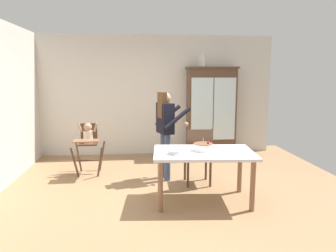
% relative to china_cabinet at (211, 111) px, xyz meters
% --- Properties ---
extents(ground_plane, '(6.24, 6.24, 0.00)m').
position_rel_china_cabinet_xyz_m(ground_plane, '(-1.22, -2.37, -1.00)').
color(ground_plane, '#93704C').
extents(wall_back, '(5.32, 0.06, 2.70)m').
position_rel_china_cabinet_xyz_m(wall_back, '(-1.22, 0.26, 0.35)').
color(wall_back, beige).
rests_on(wall_back, ground_plane).
extents(china_cabinet, '(1.13, 0.48, 1.99)m').
position_rel_china_cabinet_xyz_m(china_cabinet, '(0.00, 0.00, 0.00)').
color(china_cabinet, '#4C3323').
rests_on(china_cabinet, ground_plane).
extents(ceramic_vase, '(0.13, 0.13, 0.27)m').
position_rel_china_cabinet_xyz_m(ceramic_vase, '(-0.24, 0.00, 1.11)').
color(ceramic_vase, '#B2B7B2').
rests_on(ceramic_vase, china_cabinet).
extents(high_chair_with_toddler, '(0.58, 0.69, 0.95)m').
position_rel_china_cabinet_xyz_m(high_chair_with_toddler, '(-2.57, -1.19, -0.35)').
color(high_chair_with_toddler, '#4C3323').
rests_on(high_chair_with_toddler, ground_plane).
extents(adult_person, '(0.61, 0.60, 1.53)m').
position_rel_china_cabinet_xyz_m(adult_person, '(-1.19, -1.63, -0.03)').
color(adult_person, '#3D4C6B').
rests_on(adult_person, ground_plane).
extents(dining_table, '(1.48, 1.00, 0.74)m').
position_rel_china_cabinet_xyz_m(dining_table, '(-0.74, -2.68, -0.36)').
color(dining_table, silver).
rests_on(dining_table, ground_plane).
extents(birthday_cake, '(0.28, 0.28, 0.19)m').
position_rel_china_cabinet_xyz_m(birthday_cake, '(-0.74, -2.63, -0.21)').
color(birthday_cake, white).
rests_on(birthday_cake, dining_table).
extents(serving_bowl, '(0.18, 0.18, 0.05)m').
position_rel_china_cabinet_xyz_m(serving_bowl, '(-1.18, -2.80, -0.23)').
color(serving_bowl, '#B2BCC6').
rests_on(serving_bowl, dining_table).
extents(dining_chair_far_side, '(0.45, 0.45, 0.96)m').
position_rel_china_cabinet_xyz_m(dining_chair_far_side, '(-0.68, -2.02, -0.45)').
color(dining_chair_far_side, '#4C3323').
rests_on(dining_chair_far_side, ground_plane).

